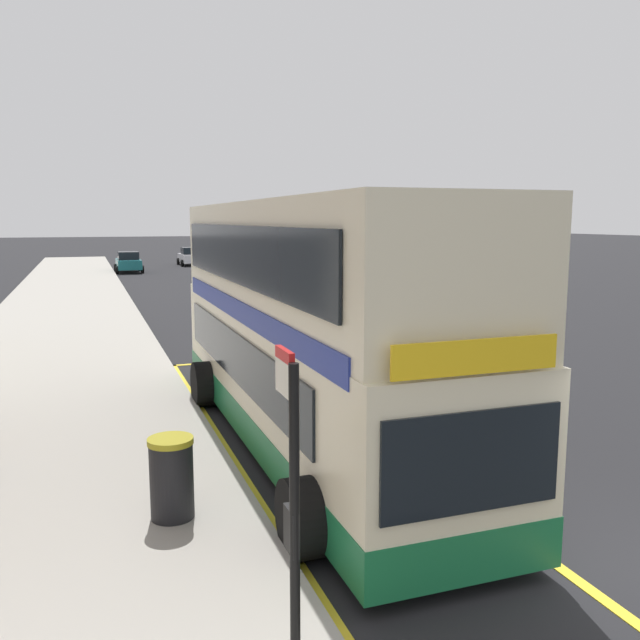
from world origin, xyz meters
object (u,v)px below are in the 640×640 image
object	(u,v)px
double_decker_bus	(305,333)
parked_car_teal_across	(240,265)
parked_car_white_ahead	(312,298)
bus_stop_sign	(292,492)
parked_car_teal_behind	(128,262)
litter_bin	(172,478)
parked_car_white_distant	(191,256)

from	to	relation	value
double_decker_bus	parked_car_teal_across	xyz separation A→B (m)	(7.02, 36.44, -1.26)
double_decker_bus	parked_car_white_ahead	size ratio (longest dim) A/B	2.65
bus_stop_sign	parked_car_white_ahead	bearing A→B (deg)	70.62
bus_stop_sign	parked_car_teal_across	world-z (taller)	bus_stop_sign
parked_car_white_ahead	parked_car_teal_behind	size ratio (longest dim) A/B	1.00
double_decker_bus	litter_bin	bearing A→B (deg)	-136.21
parked_car_teal_behind	parked_car_white_distant	xyz separation A→B (m)	(5.81, 6.48, 0.00)
parked_car_teal_across	parked_car_white_ahead	distance (m)	21.39
bus_stop_sign	parked_car_white_ahead	world-z (taller)	bus_stop_sign
double_decker_bus	litter_bin	size ratio (longest dim) A/B	10.07
parked_car_white_ahead	parked_car_teal_across	bearing A→B (deg)	84.53
parked_car_white_ahead	double_decker_bus	bearing A→B (deg)	-110.32
litter_bin	parked_car_white_distant	bearing A→B (deg)	81.07
bus_stop_sign	litter_bin	bearing A→B (deg)	100.04
bus_stop_sign	parked_car_white_distant	distance (m)	55.68
parked_car_teal_across	parked_car_teal_behind	xyz separation A→B (m)	(-7.45, 6.15, 0.00)
parked_car_teal_across	parked_car_white_ahead	bearing A→B (deg)	-95.31
parked_car_white_ahead	parked_car_white_distant	size ratio (longest dim) A/B	1.00
parked_car_teal_across	litter_bin	distance (m)	40.28
parked_car_teal_across	litter_bin	bearing A→B (deg)	-104.80
double_decker_bus	parked_car_white_ahead	distance (m)	16.08
double_decker_bus	bus_stop_sign	world-z (taller)	double_decker_bus
bus_stop_sign	litter_bin	xyz separation A→B (m)	(-0.61, 3.46, -1.11)
parked_car_teal_across	parked_car_white_distant	xyz separation A→B (m)	(-1.65, 12.63, 0.00)
parked_car_teal_across	parked_car_teal_behind	world-z (taller)	same
bus_stop_sign	parked_car_teal_behind	size ratio (longest dim) A/B	0.68
bus_stop_sign	parked_car_white_distant	size ratio (longest dim) A/B	0.68
parked_car_white_ahead	litter_bin	bearing A→B (deg)	-115.37
parked_car_teal_behind	litter_bin	distance (m)	45.28
litter_bin	bus_stop_sign	bearing A→B (deg)	-79.96
double_decker_bus	parked_car_white_distant	xyz separation A→B (m)	(5.38, 49.07, -1.26)
litter_bin	double_decker_bus	bearing A→B (deg)	43.79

